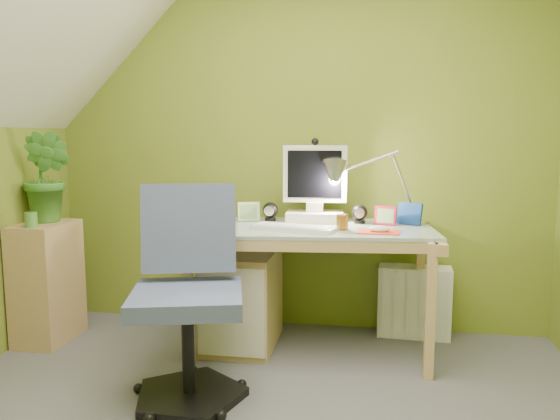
% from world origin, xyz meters
% --- Properties ---
extents(wall_back, '(3.20, 0.01, 2.40)m').
position_xyz_m(wall_back, '(0.00, 1.60, 1.20)').
color(wall_back, olive).
rests_on(wall_back, floor).
extents(desk, '(1.43, 0.82, 0.73)m').
position_xyz_m(desk, '(0.15, 1.18, 0.37)').
color(desk, tan).
rests_on(desk, floor).
extents(monitor, '(0.42, 0.26, 0.55)m').
position_xyz_m(monitor, '(0.15, 1.36, 1.01)').
color(monitor, silver).
rests_on(monitor, desk).
extents(speaker_left, '(0.11, 0.11, 0.11)m').
position_xyz_m(speaker_left, '(-0.12, 1.34, 0.79)').
color(speaker_left, black).
rests_on(speaker_left, desk).
extents(speaker_right, '(0.11, 0.11, 0.11)m').
position_xyz_m(speaker_right, '(0.42, 1.34, 0.79)').
color(speaker_right, black).
rests_on(speaker_right, desk).
extents(keyboard, '(0.48, 0.26, 0.02)m').
position_xyz_m(keyboard, '(0.07, 1.04, 0.75)').
color(keyboard, white).
rests_on(keyboard, desk).
extents(mousepad, '(0.23, 0.17, 0.01)m').
position_xyz_m(mousepad, '(0.53, 1.04, 0.74)').
color(mousepad, red).
rests_on(mousepad, desk).
extents(mouse, '(0.12, 0.09, 0.04)m').
position_xyz_m(mouse, '(0.53, 1.04, 0.75)').
color(mouse, white).
rests_on(mouse, mousepad).
extents(amber_tumbler, '(0.08, 0.08, 0.09)m').
position_xyz_m(amber_tumbler, '(0.33, 1.10, 0.78)').
color(amber_tumbler, brown).
rests_on(amber_tumbler, desk).
extents(candle_cluster, '(0.17, 0.15, 0.11)m').
position_xyz_m(candle_cluster, '(-0.45, 1.19, 0.79)').
color(candle_cluster, '#CA4A11').
rests_on(candle_cluster, desk).
extents(photo_frame_red, '(0.13, 0.06, 0.11)m').
position_xyz_m(photo_frame_red, '(0.57, 1.30, 0.79)').
color(photo_frame_red, red).
rests_on(photo_frame_red, desk).
extents(photo_frame_blue, '(0.14, 0.09, 0.13)m').
position_xyz_m(photo_frame_blue, '(0.71, 1.34, 0.80)').
color(photo_frame_blue, navy).
rests_on(photo_frame_blue, desk).
extents(photo_frame_green, '(0.13, 0.06, 0.12)m').
position_xyz_m(photo_frame_green, '(-0.25, 1.32, 0.79)').
color(photo_frame_green, '#ACD08F').
rests_on(photo_frame_green, desk).
extents(desk_lamp, '(0.58, 0.26, 0.62)m').
position_xyz_m(desk_lamp, '(0.60, 1.36, 1.04)').
color(desk_lamp, '#ADAEB2').
rests_on(desk_lamp, desk).
extents(side_ledge, '(0.27, 0.42, 0.73)m').
position_xyz_m(side_ledge, '(-1.45, 1.06, 0.37)').
color(side_ledge, tan).
rests_on(side_ledge, floor).
extents(potted_plant, '(0.36, 0.31, 0.55)m').
position_xyz_m(potted_plant, '(-1.44, 1.11, 1.01)').
color(potted_plant, '#3C7A28').
rests_on(potted_plant, side_ledge).
extents(green_cup, '(0.08, 0.08, 0.09)m').
position_xyz_m(green_cup, '(-1.43, 0.91, 0.77)').
color(green_cup, '#4F8738').
rests_on(green_cup, side_ledge).
extents(task_chair, '(0.70, 0.70, 1.04)m').
position_xyz_m(task_chair, '(-0.35, 0.46, 0.52)').
color(task_chair, '#465073').
rests_on(task_chair, floor).
extents(radiator, '(0.45, 0.20, 0.44)m').
position_xyz_m(radiator, '(0.77, 1.50, 0.22)').
color(radiator, white).
rests_on(radiator, floor).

